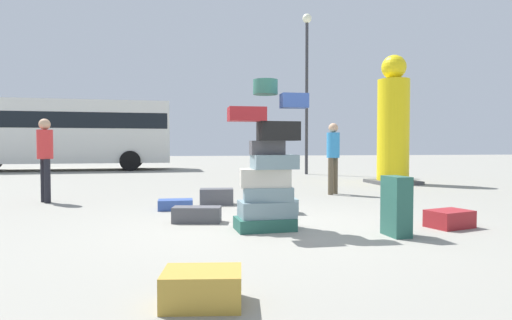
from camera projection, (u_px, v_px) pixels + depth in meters
ground_plane at (271, 228)px, 5.79m from camera, size 80.00×80.00×0.00m
suitcase_tower at (268, 173)px, 5.69m from camera, size 1.05×0.61×2.02m
suitcase_tan_foreground_far at (202, 288)px, 3.01m from camera, size 0.61×0.48×0.25m
suitcase_teal_right_side at (396, 206)px, 5.30m from camera, size 0.24×0.40×0.75m
suitcase_charcoal_white_trunk at (217, 197)px, 8.12m from camera, size 0.66×0.40×0.31m
suitcase_maroon_upright_blue at (449, 219)px, 5.87m from camera, size 0.67×0.55×0.24m
suitcase_navy_left_side at (176, 205)px, 7.48m from camera, size 0.60×0.36×0.18m
suitcase_charcoal_foreground_near at (197, 215)px, 6.25m from camera, size 0.75×0.42×0.23m
suitcase_slate_behind_tower at (278, 206)px, 7.06m from camera, size 0.65×0.37×0.25m
person_bearded_onlooker at (45, 152)px, 8.38m from camera, size 0.30×0.30×1.67m
person_tourist_with_camera at (333, 152)px, 9.80m from camera, size 0.30×0.30×1.66m
yellow_dummy_statue at (393, 127)px, 12.56m from camera, size 1.30×1.30×3.82m
parked_bus at (59, 130)px, 19.25m from camera, size 9.99×3.06×3.15m
lamp_post at (307, 70)px, 16.49m from camera, size 0.36×0.36×6.27m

